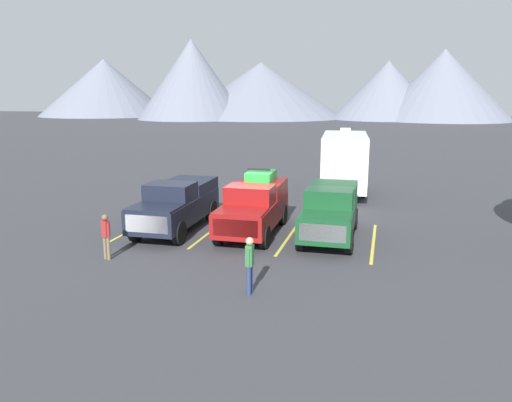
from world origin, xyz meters
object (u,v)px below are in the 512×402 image
object	(u,v)px
camper_trailer_a	(344,161)
person_b	(250,262)
pickup_truck_b	(254,205)
pickup_truck_a	(177,204)
pickup_truck_c	(330,210)
person_a	(106,234)

from	to	relation	value
camper_trailer_a	person_b	distance (m)	15.77
pickup_truck_b	camper_trailer_a	size ratio (longest dim) A/B	0.75
pickup_truck_b	camper_trailer_a	distance (m)	9.69
pickup_truck_a	person_b	world-z (taller)	pickup_truck_a
person_b	pickup_truck_c	bearing A→B (deg)	76.06
pickup_truck_b	camper_trailer_a	world-z (taller)	camper_trailer_a
pickup_truck_a	person_a	xyz separation A→B (m)	(-0.82, -4.39, -0.20)
pickup_truck_b	person_b	world-z (taller)	pickup_truck_b
pickup_truck_b	pickup_truck_c	xyz separation A→B (m)	(3.21, 0.03, -0.05)
pickup_truck_c	person_b	bearing A→B (deg)	-103.94
pickup_truck_b	camper_trailer_a	bearing A→B (deg)	72.09
pickup_truck_a	person_b	bearing A→B (deg)	-50.75
pickup_truck_b	pickup_truck_c	distance (m)	3.21
pickup_truck_a	pickup_truck_b	world-z (taller)	pickup_truck_b
pickup_truck_a	pickup_truck_c	world-z (taller)	pickup_truck_c
person_a	person_b	bearing A→B (deg)	-16.37
person_a	camper_trailer_a	bearing A→B (deg)	62.81
pickup_truck_a	pickup_truck_b	distance (m)	3.41
camper_trailer_a	person_a	distance (m)	15.74
pickup_truck_a	pickup_truck_c	size ratio (longest dim) A/B	1.08
pickup_truck_c	camper_trailer_a	xyz separation A→B (m)	(-0.24, 9.16, 0.85)
pickup_truck_b	person_a	world-z (taller)	pickup_truck_b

